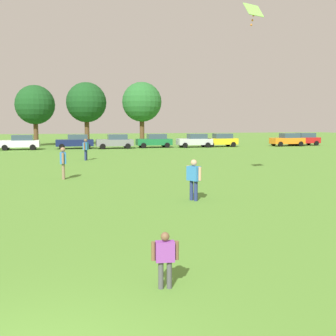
% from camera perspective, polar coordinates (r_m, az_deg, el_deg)
% --- Properties ---
extents(ground_plane, '(160.00, 160.00, 0.00)m').
position_cam_1_polar(ground_plane, '(34.80, -14.92, 1.24)').
color(ground_plane, '#568C33').
extents(child_kite_flyer, '(0.50, 0.24, 1.07)m').
position_cam_1_polar(child_kite_flyer, '(7.49, -0.42, -12.34)').
color(child_kite_flyer, '#4C4C51').
rests_on(child_kite_flyer, ground).
extents(adult_bystander, '(0.51, 0.70, 1.62)m').
position_cam_1_polar(adult_bystander, '(15.66, 3.70, -1.18)').
color(adult_bystander, navy).
rests_on(adult_bystander, ground).
extents(bystander_near_trees, '(0.32, 0.83, 1.74)m').
position_cam_1_polar(bystander_near_trees, '(22.29, -14.74, 1.08)').
color(bystander_near_trees, '#8C7259').
rests_on(bystander_near_trees, ground).
extents(bystander_midfield, '(0.49, 0.79, 1.75)m').
position_cam_1_polar(bystander_midfield, '(33.16, -11.66, 2.87)').
color(bystander_midfield, navy).
rests_on(bystander_midfield, ground).
extents(kite, '(1.08, 0.76, 1.05)m').
position_cam_1_polar(kite, '(20.72, 12.09, 20.98)').
color(kite, '#8CD859').
extents(parked_car_white_1, '(4.30, 2.02, 1.68)m').
position_cam_1_polar(parked_car_white_1, '(48.06, -20.31, 3.46)').
color(parked_car_white_1, white).
rests_on(parked_car_white_1, ground).
extents(parked_car_navy_2, '(4.30, 2.02, 1.68)m').
position_cam_1_polar(parked_car_navy_2, '(48.34, -13.08, 3.71)').
color(parked_car_navy_2, '#141E4C').
rests_on(parked_car_navy_2, ground).
extents(parked_car_gray_3, '(4.30, 2.02, 1.68)m').
position_cam_1_polar(parked_car_gray_3, '(47.82, -7.53, 3.80)').
color(parked_car_gray_3, slate).
rests_on(parked_car_gray_3, ground).
extents(parked_car_green_4, '(4.30, 2.02, 1.68)m').
position_cam_1_polar(parked_car_green_4, '(49.29, -1.92, 3.93)').
color(parked_car_green_4, '#196B38').
rests_on(parked_car_green_4, ground).
extents(parked_car_silver_5, '(4.30, 2.02, 1.68)m').
position_cam_1_polar(parked_car_silver_5, '(49.93, 3.88, 3.95)').
color(parked_car_silver_5, silver).
rests_on(parked_car_silver_5, ground).
extents(parked_car_yellow_6, '(4.30, 2.02, 1.68)m').
position_cam_1_polar(parked_car_yellow_6, '(51.30, 7.52, 3.97)').
color(parked_car_yellow_6, yellow).
rests_on(parked_car_yellow_6, ground).
extents(parked_car_orange_7, '(4.30, 2.02, 1.68)m').
position_cam_1_polar(parked_car_orange_7, '(54.77, 16.72, 3.91)').
color(parked_car_orange_7, orange).
rests_on(parked_car_orange_7, ground).
extents(parked_car_red_8, '(4.30, 2.02, 1.68)m').
position_cam_1_polar(parked_car_red_8, '(57.13, 18.79, 3.94)').
color(parked_car_red_8, red).
rests_on(parked_car_red_8, ground).
extents(tree_center, '(5.08, 5.08, 7.92)m').
position_cam_1_polar(tree_center, '(55.33, -18.45, 8.53)').
color(tree_center, brown).
rests_on(tree_center, ground).
extents(tree_right, '(5.55, 5.55, 8.65)m').
position_cam_1_polar(tree_right, '(57.40, -11.57, 9.13)').
color(tree_right, brown).
rests_on(tree_right, ground).
extents(tree_far_right, '(5.70, 5.70, 8.89)m').
position_cam_1_polar(tree_far_right, '(58.53, -3.76, 9.36)').
color(tree_far_right, brown).
rests_on(tree_far_right, ground).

